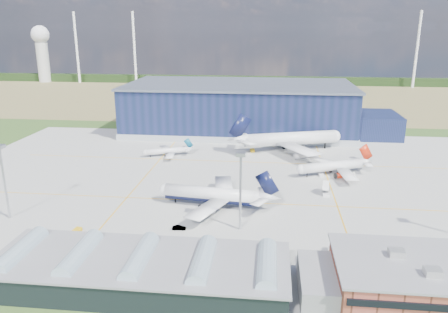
% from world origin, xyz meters
% --- Properties ---
extents(ground, '(600.00, 600.00, 0.00)m').
position_xyz_m(ground, '(0.00, 0.00, 0.00)').
color(ground, '#29491B').
rests_on(ground, ground).
extents(apron, '(220.00, 160.00, 0.08)m').
position_xyz_m(apron, '(0.00, 10.00, 0.03)').
color(apron, gray).
rests_on(apron, ground).
extents(farmland, '(600.00, 220.00, 0.01)m').
position_xyz_m(farmland, '(0.00, 220.00, 0.00)').
color(farmland, '#927F4E').
rests_on(farmland, ground).
extents(treeline, '(600.00, 8.00, 8.00)m').
position_xyz_m(treeline, '(0.00, 300.00, 4.00)').
color(treeline, black).
rests_on(treeline, ground).
extents(horizon_dressing, '(440.20, 18.00, 70.00)m').
position_xyz_m(horizon_dressing, '(-191.30, 294.39, 34.20)').
color(horizon_dressing, white).
rests_on(horizon_dressing, ground).
extents(hangar, '(145.00, 62.00, 26.10)m').
position_xyz_m(hangar, '(2.81, 94.80, 11.62)').
color(hangar, '#111C38').
rests_on(hangar, ground).
extents(ops_building, '(46.00, 23.00, 10.90)m').
position_xyz_m(ops_building, '(55.01, -60.00, 4.79)').
color(ops_building, brown).
rests_on(ops_building, ground).
extents(glass_concourse, '(78.00, 23.00, 8.60)m').
position_xyz_m(glass_concourse, '(-6.45, -60.00, 3.69)').
color(glass_concourse, black).
rests_on(glass_concourse, ground).
extents(light_mast_west, '(2.60, 2.60, 23.00)m').
position_xyz_m(light_mast_west, '(-60.00, -30.00, 15.43)').
color(light_mast_west, '#A8A9AF').
rests_on(light_mast_west, ground).
extents(light_mast_center, '(2.60, 2.60, 23.00)m').
position_xyz_m(light_mast_center, '(10.00, -30.00, 15.43)').
color(light_mast_center, '#A8A9AF').
rests_on(light_mast_center, ground).
extents(airliner_navy, '(44.76, 44.01, 13.10)m').
position_xyz_m(airliner_navy, '(-0.20, -14.16, 6.55)').
color(airliner_navy, white).
rests_on(airliner_navy, ground).
extents(airliner_red, '(44.29, 43.91, 11.05)m').
position_xyz_m(airliner_red, '(41.95, 22.00, 5.52)').
color(airliner_red, white).
rests_on(airliner_red, ground).
extents(airliner_widebody, '(69.46, 68.69, 18.06)m').
position_xyz_m(airliner_widebody, '(27.06, 55.00, 9.03)').
color(airliner_widebody, white).
rests_on(airliner_widebody, ground).
extents(airliner_regional, '(29.66, 29.38, 7.50)m').
position_xyz_m(airliner_regional, '(-28.32, 40.00, 3.75)').
color(airliner_regional, white).
rests_on(airliner_regional, ground).
extents(gse_tug_a, '(2.62, 3.66, 1.39)m').
position_xyz_m(gse_tug_a, '(7.88, -45.38, 0.70)').
color(gse_tug_a, '#EAB014').
rests_on(gse_tug_a, ground).
extents(gse_tug_b, '(2.13, 2.86, 1.14)m').
position_xyz_m(gse_tug_b, '(-35.53, -36.89, 0.57)').
color(gse_tug_b, '#EAB014').
rests_on(gse_tug_b, ground).
extents(gse_van_a, '(5.12, 2.72, 2.14)m').
position_xyz_m(gse_van_a, '(36.06, -40.50, 1.07)').
color(gse_van_a, silver).
rests_on(gse_van_a, ground).
extents(gse_cart_a, '(2.07, 2.83, 1.14)m').
position_xyz_m(gse_cart_a, '(37.78, 19.17, 0.57)').
color(gse_cart_a, silver).
rests_on(gse_cart_a, ground).
extents(gse_tug_c, '(2.36, 3.32, 1.34)m').
position_xyz_m(gse_tug_c, '(9.58, 51.23, 0.67)').
color(gse_tug_c, '#EAB014').
rests_on(gse_tug_c, ground).
extents(gse_cart_b, '(3.44, 3.31, 1.25)m').
position_xyz_m(gse_cart_b, '(31.67, 54.45, 0.62)').
color(gse_cart_b, silver).
rests_on(gse_cart_b, ground).
extents(airstair, '(2.65, 5.44, 3.36)m').
position_xyz_m(airstair, '(37.32, 1.12, 1.68)').
color(airstair, silver).
rests_on(airstair, ground).
extents(car_b, '(4.01, 1.64, 1.29)m').
position_xyz_m(car_b, '(-7.27, -32.16, 0.65)').
color(car_b, '#99999E').
rests_on(car_b, ground).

